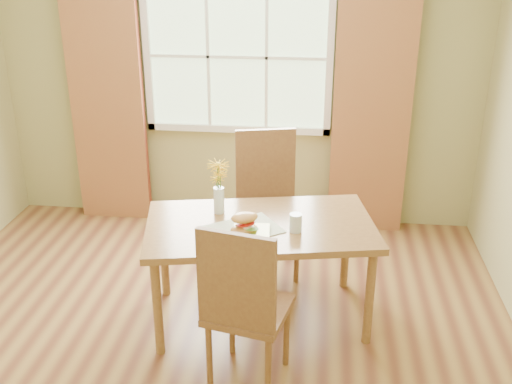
{
  "coord_description": "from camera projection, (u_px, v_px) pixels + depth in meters",
  "views": [
    {
      "loc": [
        0.73,
        -3.19,
        2.44
      ],
      "look_at": [
        0.34,
        0.24,
        0.96
      ],
      "focal_mm": 42.0,
      "sensor_mm": 36.0,
      "label": 1
    }
  ],
  "objects": [
    {
      "name": "croissant_sandwich",
      "position": [
        244.0,
        223.0,
        3.72
      ],
      "size": [
        0.21,
        0.19,
        0.13
      ],
      "rotation": [
        0.0,
        0.0,
        0.5
      ],
      "color": "#C57E43",
      "rests_on": "plate"
    },
    {
      "name": "curtain_right",
      "position": [
        372.0,
        110.0,
        5.03
      ],
      "size": [
        0.65,
        0.08,
        2.2
      ],
      "primitive_type": "cube",
      "color": "maroon",
      "rests_on": "room"
    },
    {
      "name": "curtain_left",
      "position": [
        107.0,
        102.0,
        5.26
      ],
      "size": [
        0.65,
        0.08,
        2.2
      ],
      "primitive_type": "cube",
      "color": "maroon",
      "rests_on": "room"
    },
    {
      "name": "flower_vase",
      "position": [
        219.0,
        181.0,
        3.96
      ],
      "size": [
        0.15,
        0.15,
        0.37
      ],
      "color": "silver",
      "rests_on": "dining_table"
    },
    {
      "name": "room",
      "position": [
        192.0,
        144.0,
        3.42
      ],
      "size": [
        4.24,
        3.84,
        2.74
      ],
      "color": "olive",
      "rests_on": "ground"
    },
    {
      "name": "window",
      "position": [
        237.0,
        57.0,
        5.07
      ],
      "size": [
        1.62,
        0.06,
        1.32
      ],
      "color": "#B3D4A0",
      "rests_on": "room"
    },
    {
      "name": "chair_far",
      "position": [
        267.0,
        196.0,
        4.6
      ],
      "size": [
        0.56,
        0.56,
        1.11
      ],
      "rotation": [
        0.0,
        0.0,
        0.24
      ],
      "color": "brown",
      "rests_on": "room"
    },
    {
      "name": "chair_near",
      "position": [
        243.0,
        303.0,
        3.31
      ],
      "size": [
        0.53,
        0.53,
        1.05
      ],
      "rotation": [
        0.0,
        0.0,
        -0.22
      ],
      "color": "brown",
      "rests_on": "room"
    },
    {
      "name": "placemat",
      "position": [
        243.0,
        229.0,
        3.81
      ],
      "size": [
        0.56,
        0.53,
        0.01
      ],
      "primitive_type": "cube",
      "rotation": [
        0.0,
        0.0,
        0.6
      ],
      "color": "beige",
      "rests_on": "dining_table"
    },
    {
      "name": "plate",
      "position": [
        251.0,
        233.0,
        3.74
      ],
      "size": [
        0.24,
        0.24,
        0.01
      ],
      "primitive_type": "cube",
      "rotation": [
        0.0,
        0.0,
        0.07
      ],
      "color": "#BFD836",
      "rests_on": "placemat"
    },
    {
      "name": "water_glass",
      "position": [
        296.0,
        223.0,
        3.77
      ],
      "size": [
        0.08,
        0.08,
        0.12
      ],
      "color": "silver",
      "rests_on": "dining_table"
    },
    {
      "name": "dining_table",
      "position": [
        260.0,
        233.0,
        3.93
      ],
      "size": [
        1.61,
        1.1,
        0.72
      ],
      "rotation": [
        0.0,
        0.0,
        0.19
      ],
      "color": "olive",
      "rests_on": "room"
    }
  ]
}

